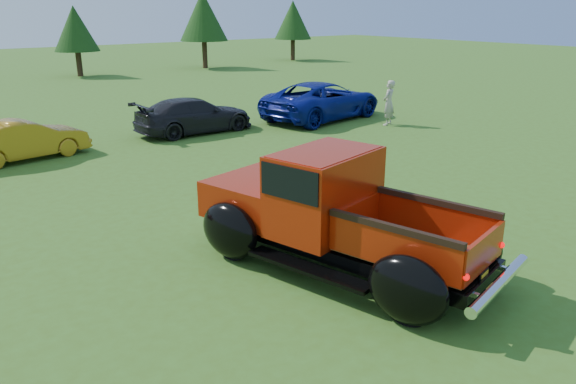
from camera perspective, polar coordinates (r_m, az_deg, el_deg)
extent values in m
plane|color=#3A5C1A|center=(10.55, 0.74, -5.75)|extent=(120.00, 120.00, 0.00)
cylinder|color=#332114|center=(39.56, -20.45, 12.11)|extent=(0.36, 0.36, 1.58)
cone|color=black|center=(39.43, -20.81, 15.28)|extent=(2.82, 2.82, 2.82)
cylinder|color=#332114|center=(42.71, -8.45, 13.65)|extent=(0.36, 0.36, 1.94)
cone|color=black|center=(42.58, -8.62, 17.27)|extent=(3.46, 3.46, 3.46)
cylinder|color=#332114|center=(48.57, 0.49, 14.26)|extent=(0.36, 0.36, 1.73)
cone|color=black|center=(48.46, 0.50, 17.09)|extent=(3.07, 3.07, 3.07)
cylinder|color=black|center=(8.23, 12.32, -10.21)|extent=(0.45, 0.90, 0.86)
cylinder|color=black|center=(9.76, 17.27, -5.94)|extent=(0.45, 0.90, 0.86)
cylinder|color=black|center=(10.05, -5.49, -4.43)|extent=(0.45, 0.90, 0.86)
cylinder|color=black|center=(11.33, 0.98, -1.66)|extent=(0.45, 0.90, 0.86)
cube|color=black|center=(9.71, 5.45, -4.91)|extent=(2.63, 5.28, 0.22)
cube|color=#A11F08|center=(10.57, -2.53, -0.32)|extent=(2.16, 2.00, 0.67)
cube|color=silver|center=(11.11, -5.75, 0.48)|extent=(1.70, 0.46, 0.54)
cube|color=#A11F08|center=(9.62, 3.72, 0.07)|extent=(2.15, 1.65, 1.40)
cube|color=black|center=(9.51, 3.77, 2.23)|extent=(2.17, 1.55, 0.54)
cube|color=#A11F08|center=(9.44, 3.81, 3.93)|extent=(2.05, 1.52, 0.09)
cube|color=brown|center=(9.04, 12.65, -5.87)|extent=(1.91, 2.43, 0.05)
cube|color=#A11F08|center=(8.33, 10.51, -5.76)|extent=(0.55, 2.11, 0.56)
cube|color=#A11F08|center=(9.55, 14.74, -2.88)|extent=(0.55, 2.11, 0.56)
cube|color=#A11F08|center=(9.41, 6.90, -2.71)|extent=(1.43, 0.39, 0.56)
cube|color=#A11F08|center=(8.56, 19.25, -5.84)|extent=(1.43, 0.40, 0.56)
cube|color=black|center=(8.20, 10.64, -3.62)|extent=(0.59, 2.12, 0.10)
cube|color=black|center=(9.43, 14.90, -0.98)|extent=(0.59, 2.12, 0.10)
ellipsoid|color=black|center=(8.08, 12.03, -9.70)|extent=(0.75, 1.23, 0.95)
ellipsoid|color=black|center=(9.80, 17.58, -5.04)|extent=(0.75, 1.23, 0.95)
ellipsoid|color=black|center=(9.93, -5.95, -3.93)|extent=(0.75, 1.23, 0.95)
ellipsoid|color=black|center=(11.37, 1.32, -0.90)|extent=(0.75, 1.23, 0.95)
cube|color=black|center=(8.97, 2.04, -7.79)|extent=(0.86, 2.28, 0.06)
cube|color=black|center=(10.55, 8.77, -3.88)|extent=(0.86, 2.28, 0.06)
cylinder|color=silver|center=(8.66, 20.65, -8.72)|extent=(2.09, 0.65, 0.17)
cube|color=black|center=(8.69, 19.27, -8.05)|extent=(0.32, 0.09, 0.16)
cube|color=gold|center=(8.69, 19.34, -8.06)|extent=(0.25, 0.07, 0.11)
sphere|color=#CC0505|center=(8.00, 17.64, -8.25)|extent=(0.10, 0.10, 0.10)
sphere|color=#CC0505|center=(9.20, 20.88, -5.05)|extent=(0.10, 0.10, 0.10)
imported|color=#A87716|center=(18.25, -25.22, 4.82)|extent=(3.71, 1.73, 1.18)
imported|color=black|center=(20.44, -9.49, 7.69)|extent=(4.29, 1.75, 1.24)
imported|color=navy|center=(22.69, 3.54, 9.26)|extent=(5.69, 3.30, 1.49)
imported|color=#A59F8F|center=(21.78, 10.19, 8.90)|extent=(0.72, 0.61, 1.69)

